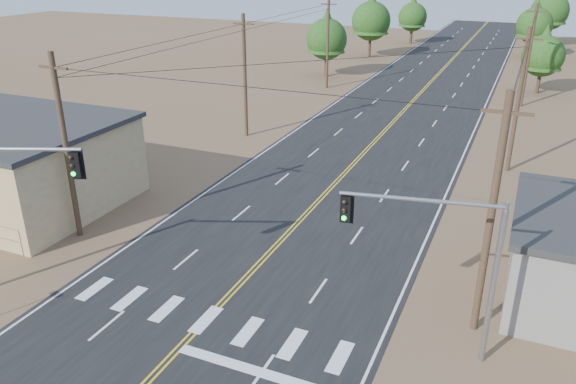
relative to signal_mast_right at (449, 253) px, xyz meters
The scene contains 14 objects.
road 22.82m from the signal_mast_right, 114.72° to the left, with size 15.00×200.00×0.02m, color black.
utility_pole_left_near 20.00m from the signal_mast_right, behind, with size 1.80×0.30×10.00m.
utility_pole_left_mid 29.88m from the signal_mast_right, 131.65° to the left, with size 1.80×0.30×10.00m.
utility_pole_left_far 46.75m from the signal_mast_right, 115.13° to the left, with size 1.80×0.30×10.00m.
utility_pole_right_near 2.66m from the signal_mast_right, 63.73° to the left, with size 1.80×0.30×10.00m.
utility_pole_right_mid 22.36m from the signal_mast_right, 87.06° to the left, with size 1.80×0.30×10.00m.
utility_pole_right_far 42.34m from the signal_mast_right, 88.45° to the left, with size 1.80×0.30×10.00m.
signal_mast_right is the anchor object (origin of this frame).
tree_left_near 53.30m from the signal_mast_right, 114.59° to the left, with size 5.00×5.00×8.33m.
tree_left_mid 68.02m from the signal_mast_right, 108.12° to the left, with size 5.63×5.63×9.39m.
tree_left_far 82.59m from the signal_mast_right, 102.84° to the left, with size 4.76×4.76×7.93m.
tree_right_near 49.18m from the signal_mast_right, 87.09° to the left, with size 4.45×4.45×7.42m.
tree_right_mid 73.20m from the signal_mast_right, 89.29° to the left, with size 5.08×5.08×8.47m.
tree_right_far 86.95m from the signal_mast_right, 88.21° to the left, with size 5.99×5.99×9.99m.
Camera 1 is at (11.10, -8.74, 14.39)m, focal length 35.00 mm.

